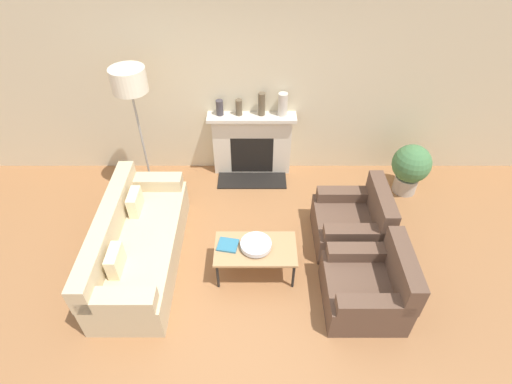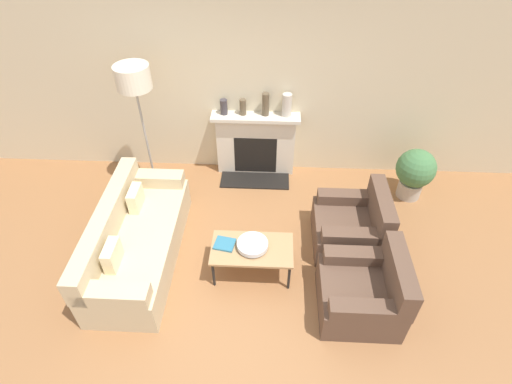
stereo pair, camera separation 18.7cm
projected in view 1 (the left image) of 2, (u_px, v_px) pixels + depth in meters
name	position (u px, v px, depth m)	size (l,w,h in m)	color
ground_plane	(234.00, 291.00, 4.68)	(18.00, 18.00, 0.00)	#99663D
wall_back	(237.00, 82.00, 5.55)	(18.00, 0.06, 2.90)	beige
fireplace	(252.00, 145.00, 6.07)	(1.29, 0.59, 1.01)	beige
couch	(137.00, 245.00, 4.81)	(0.85, 2.06, 0.79)	#CCB78E
armchair_near	(370.00, 287.00, 4.36)	(0.86, 0.87, 0.81)	brown
armchair_far	(353.00, 223.00, 5.10)	(0.86, 0.87, 0.81)	brown
coffee_table	(256.00, 250.00, 4.64)	(0.95, 0.53, 0.43)	tan
bowl	(256.00, 245.00, 4.59)	(0.36, 0.36, 0.08)	silver
book	(228.00, 245.00, 4.63)	(0.26, 0.24, 0.02)	teal
floor_lamp	(131.00, 89.00, 4.95)	(0.44, 0.44, 1.93)	gray
mantel_vase_left	(220.00, 108.00, 5.67)	(0.10, 0.10, 0.22)	#3D383D
mantel_vase_center_left	(239.00, 107.00, 5.67)	(0.09, 0.09, 0.23)	brown
mantel_vase_center_right	(262.00, 104.00, 5.63)	(0.10, 0.10, 0.34)	brown
mantel_vase_right	(283.00, 104.00, 5.63)	(0.14, 0.14, 0.33)	beige
potted_plant	(411.00, 167.00, 5.73)	(0.55, 0.55, 0.78)	#B2A899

